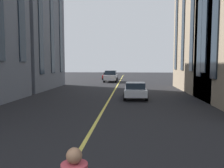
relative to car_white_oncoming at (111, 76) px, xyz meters
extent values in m
cube|color=#D8C64C|center=(-15.91, -1.43, -0.96)|extent=(80.00, 0.16, 0.01)
cube|color=silver|center=(0.00, 0.00, -0.19)|extent=(4.70, 1.95, 0.80)
cube|color=#19232D|center=(0.00, 0.00, 0.56)|extent=(2.58, 1.72, 0.70)
cylinder|color=black|center=(-1.55, -0.94, -0.59)|extent=(0.76, 0.27, 0.76)
cylinder|color=black|center=(-1.55, 0.94, -0.59)|extent=(0.76, 0.27, 0.76)
cylinder|color=black|center=(1.55, -0.94, -0.59)|extent=(0.76, 0.27, 0.76)
cylinder|color=black|center=(1.55, 0.94, -0.59)|extent=(0.76, 0.27, 0.76)
cube|color=#B7BABF|center=(-17.96, -3.59, -0.37)|extent=(4.40, 1.80, 0.55)
cube|color=#19232D|center=(-18.18, -3.59, 0.15)|extent=(1.85, 1.58, 0.50)
cylinder|color=black|center=(-16.51, -2.73, -0.65)|extent=(0.64, 0.22, 0.64)
cylinder|color=black|center=(-16.51, -4.46, -0.65)|extent=(0.64, 0.22, 0.64)
cylinder|color=black|center=(-19.41, -2.73, -0.65)|extent=(0.64, 0.22, 0.64)
cylinder|color=black|center=(-19.41, -4.46, -0.65)|extent=(0.64, 0.22, 0.64)
cube|color=#B21E1E|center=(6.30, 1.05, -0.37)|extent=(4.40, 1.80, 0.55)
cube|color=#19232D|center=(6.52, 1.05, 0.15)|extent=(1.85, 1.58, 0.50)
cylinder|color=black|center=(4.84, 0.19, -0.65)|extent=(0.64, 0.22, 0.64)
cylinder|color=black|center=(4.84, 1.92, -0.65)|extent=(0.64, 0.22, 0.64)
cylinder|color=black|center=(7.75, 0.19, -0.65)|extent=(0.64, 0.22, 0.64)
cylinder|color=black|center=(7.75, 1.92, -0.65)|extent=(0.64, 0.22, 0.64)
sphere|color=brown|center=(-34.56, -2.32, 0.67)|extent=(0.23, 0.23, 0.23)
cube|color=#19232D|center=(-15.50, -8.88, 7.45)|extent=(1.10, 0.10, 12.31)
cube|color=#19232D|center=(-11.89, -8.88, 7.45)|extent=(1.10, 0.10, 12.31)
cube|color=#19232D|center=(-8.27, -8.88, 7.45)|extent=(1.10, 0.10, 12.31)
cube|color=#19232D|center=(-14.41, 6.02, 6.00)|extent=(1.10, 0.10, 10.19)
cube|color=#19232D|center=(-10.97, 6.02, 6.00)|extent=(1.10, 0.10, 10.19)
cube|color=#19232D|center=(-7.53, 6.02, 6.00)|extent=(1.10, 0.10, 10.19)
cube|color=#19232D|center=(-21.38, -8.88, 6.14)|extent=(1.10, 0.10, 10.38)
cube|color=#19232D|center=(-17.97, -8.88, 6.14)|extent=(1.10, 0.10, 10.38)
camera|label=1|loc=(-37.60, -3.09, 1.95)|focal=36.57mm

